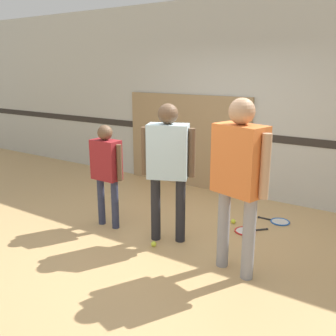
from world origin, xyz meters
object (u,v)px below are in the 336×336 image
racket_spare_on_floor (246,231)px  person_student_left (106,165)px  tennis_ball_near_instructor (154,244)px  person_student_right (239,169)px  tennis_ball_by_spare_racket (233,221)px  racket_second_spare (279,221)px  person_instructor (168,159)px

racket_spare_on_floor → person_student_left: bearing=162.2°
racket_spare_on_floor → tennis_ball_near_instructor: (-0.78, -1.02, 0.02)m
person_student_right → tennis_ball_by_spare_racket: bearing=-50.1°
person_student_left → tennis_ball_near_instructor: 1.22m
racket_spare_on_floor → tennis_ball_by_spare_racket: 0.30m
person_student_left → racket_second_spare: bearing=37.2°
tennis_ball_near_instructor → person_instructor: bearing=80.7°
person_instructor → person_student_right: person_student_right is taller
person_student_right → tennis_ball_by_spare_racket: person_student_right is taller
tennis_ball_by_spare_racket → racket_second_spare: bearing=37.7°
person_instructor → racket_second_spare: 1.96m
person_student_left → person_student_right: person_student_right is taller
racket_second_spare → person_student_right: bearing=88.7°
racket_spare_on_floor → tennis_ball_near_instructor: tennis_ball_near_instructor is taller
person_student_right → racket_second_spare: person_student_right is taller
person_student_left → tennis_ball_near_instructor: bearing=-10.0°
person_student_right → racket_spare_on_floor: 1.54m
person_student_left → person_student_right: 1.95m
person_instructor → racket_spare_on_floor: size_ratio=3.93×
tennis_ball_near_instructor → person_student_right: bearing=0.6°
racket_second_spare → tennis_ball_by_spare_racket: 0.65m
person_student_right → racket_second_spare: (-0.01, 1.57, -1.12)m
racket_spare_on_floor → racket_second_spare: size_ratio=0.94×
person_instructor → person_student_left: person_instructor is taller
tennis_ball_by_spare_racket → person_student_left: bearing=-144.3°
person_instructor → person_student_left: size_ratio=1.23×
person_student_right → tennis_ball_near_instructor: bearing=16.3°
tennis_ball_near_instructor → tennis_ball_by_spare_racket: 1.29m
person_instructor → person_student_right: bearing=-36.8°
racket_second_spare → tennis_ball_near_instructor: bearing=55.1°
racket_spare_on_floor → racket_second_spare: same height
person_student_left → tennis_ball_near_instructor: size_ratio=21.08×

